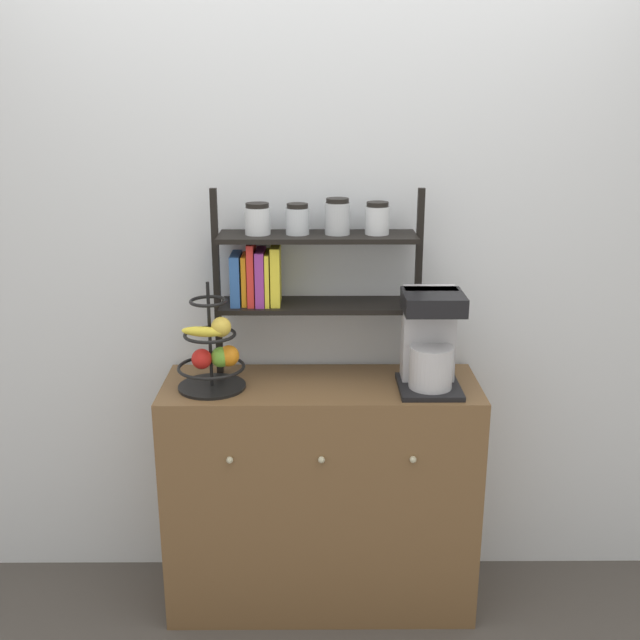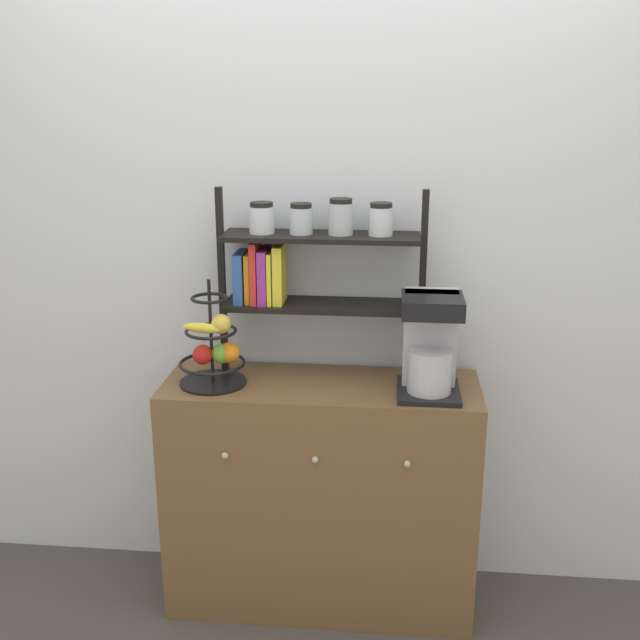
{
  "view_description": "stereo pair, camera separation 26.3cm",
  "coord_description": "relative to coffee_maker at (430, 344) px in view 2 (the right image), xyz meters",
  "views": [
    {
      "loc": [
        -0.02,
        -2.32,
        1.91
      ],
      "look_at": [
        -0.0,
        0.2,
        1.14
      ],
      "focal_mm": 42.0,
      "sensor_mm": 36.0,
      "label": 1
    },
    {
      "loc": [
        0.25,
        -2.31,
        1.91
      ],
      "look_at": [
        -0.0,
        0.2,
        1.14
      ],
      "focal_mm": 42.0,
      "sensor_mm": 36.0,
      "label": 2
    }
  ],
  "objects": [
    {
      "name": "coffee_maker",
      "position": [
        0.0,
        0.0,
        0.0
      ],
      "size": [
        0.22,
        0.24,
        0.36
      ],
      "color": "black",
      "rests_on": "sideboard"
    },
    {
      "name": "shelf_hutch",
      "position": [
        -0.47,
        0.15,
        0.25
      ],
      "size": [
        0.76,
        0.2,
        0.69
      ],
      "color": "black",
      "rests_on": "sideboard"
    },
    {
      "name": "fruit_stand",
      "position": [
        -0.76,
        -0.01,
        -0.05
      ],
      "size": [
        0.24,
        0.24,
        0.39
      ],
      "color": "black",
      "rests_on": "sideboard"
    },
    {
      "name": "ground_plane",
      "position": [
        -0.38,
        -0.17,
        -1.08
      ],
      "size": [
        12.0,
        12.0,
        0.0
      ],
      "primitive_type": "plane",
      "color": "#47423D"
    },
    {
      "name": "sideboard",
      "position": [
        -0.38,
        0.03,
        -0.63
      ],
      "size": [
        1.15,
        0.42,
        0.9
      ],
      "color": "brown",
      "rests_on": "ground_plane"
    },
    {
      "name": "wall_back",
      "position": [
        -0.38,
        0.28,
        0.22
      ],
      "size": [
        7.0,
        0.05,
        2.6
      ],
      "primitive_type": "cube",
      "color": "silver",
      "rests_on": "ground_plane"
    }
  ]
}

